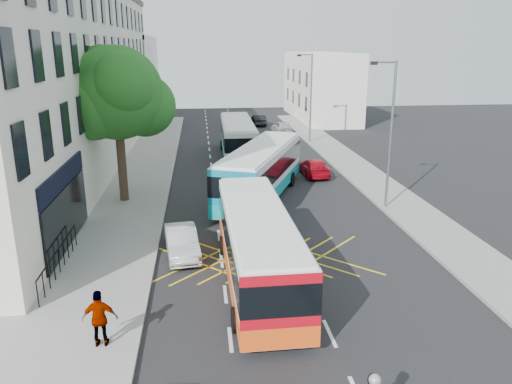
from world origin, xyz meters
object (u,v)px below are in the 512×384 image
object	(u,v)px
bus_far	(238,138)
red_hatchback	(313,167)
lamp_far	(310,93)
distant_car_dark	(259,120)
lamp_near	(390,128)
street_tree	(116,94)
pedestrian_far	(100,318)
parked_car_silver	(182,242)
bus_mid	(261,171)
distant_car_grey	(243,119)
bus_near	(258,245)
distant_car_silver	(282,127)

from	to	relation	value
bus_far	red_hatchback	distance (m)	8.24
lamp_far	distant_car_dark	bearing A→B (deg)	106.87
lamp_near	distant_car_dark	world-z (taller)	lamp_near
lamp_far	bus_far	size ratio (longest dim) A/B	0.74
street_tree	lamp_near	distance (m)	15.10
pedestrian_far	parked_car_silver	bearing A→B (deg)	-106.99
bus_mid	distant_car_dark	bearing A→B (deg)	105.72
bus_mid	red_hatchback	distance (m)	6.61
distant_car_grey	bus_mid	bearing A→B (deg)	-86.84
pedestrian_far	bus_near	bearing A→B (deg)	-142.10
street_tree	pedestrian_far	distance (m)	15.99
parked_car_silver	red_hatchback	world-z (taller)	parked_car_silver
parked_car_silver	distant_car_silver	xyz separation A→B (m)	(9.42, 30.49, 0.05)
pedestrian_far	bus_mid	bearing A→B (deg)	-113.25
bus_near	bus_far	bearing A→B (deg)	86.67
bus_mid	distant_car_dark	xyz separation A→B (m)	(3.18, 28.20, -1.02)
bus_near	parked_car_silver	distance (m)	4.32
lamp_far	bus_mid	xyz separation A→B (m)	(-6.60, -16.95, -2.97)
lamp_far	bus_far	bearing A→B (deg)	-142.30
lamp_near	distant_car_dark	xyz separation A→B (m)	(-3.41, 31.25, -3.99)
bus_far	distant_car_silver	size ratio (longest dim) A/B	2.75
bus_near	bus_mid	world-z (taller)	bus_mid
distant_car_grey	distant_car_dark	world-z (taller)	distant_car_grey
street_tree	lamp_far	distance (m)	22.57
street_tree	red_hatchback	distance (m)	14.56
lamp_near	red_hatchback	distance (m)	9.16
lamp_near	red_hatchback	xyz separation A→B (m)	(-2.25, 7.92, -4.02)
street_tree	distant_car_silver	distance (m)	26.49
lamp_far	distant_car_grey	world-z (taller)	lamp_far
lamp_near	pedestrian_far	distance (m)	18.31
lamp_near	pedestrian_far	size ratio (longest dim) A/B	4.43
parked_car_silver	distant_car_dark	xyz separation A→B (m)	(7.68, 36.41, 0.01)
distant_car_silver	distant_car_dark	xyz separation A→B (m)	(-1.74, 5.92, -0.04)
red_hatchback	distant_car_silver	xyz separation A→B (m)	(0.58, 17.41, 0.08)
bus_mid	distant_car_silver	xyz separation A→B (m)	(4.93, 22.28, -0.98)
bus_mid	red_hatchback	size ratio (longest dim) A/B	2.76
lamp_near	distant_car_grey	world-z (taller)	lamp_near
red_hatchback	bus_near	bearing A→B (deg)	67.27
bus_near	red_hatchback	xyz separation A→B (m)	(5.83, 16.02, -0.93)
bus_near	lamp_far	bearing A→B (deg)	73.05
lamp_near	distant_car_silver	world-z (taller)	lamp_near
bus_near	distant_car_grey	size ratio (longest dim) A/B	2.17
bus_mid	parked_car_silver	size ratio (longest dim) A/B	3.01
distant_car_grey	parked_car_silver	bearing A→B (deg)	-93.10
bus_far	distant_car_grey	bearing A→B (deg)	84.84
red_hatchback	distant_car_silver	bearing A→B (deg)	-94.66
bus_mid	bus_far	xyz separation A→B (m)	(-0.53, 11.44, -0.05)
bus_far	distant_car_silver	world-z (taller)	bus_far
bus_mid	pedestrian_far	bearing A→B (deg)	-91.71
red_hatchback	bus_far	bearing A→B (deg)	-56.20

